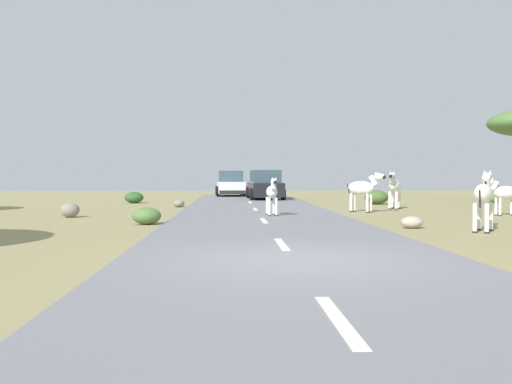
% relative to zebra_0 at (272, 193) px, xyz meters
% --- Properties ---
extents(ground_plane, '(90.00, 90.00, 0.00)m').
position_rel_zebra_0_xyz_m(ground_plane, '(-0.36, -10.19, -0.86)').
color(ground_plane, '#8E8456').
extents(road, '(6.00, 64.00, 0.05)m').
position_rel_zebra_0_xyz_m(road, '(-0.42, -10.19, -0.84)').
color(road, slate).
rests_on(road, ground_plane).
extents(lane_markings, '(0.16, 56.00, 0.01)m').
position_rel_zebra_0_xyz_m(lane_markings, '(-0.42, -11.19, -0.81)').
color(lane_markings, silver).
rests_on(lane_markings, road).
extents(zebra_0, '(0.44, 1.45, 1.37)m').
position_rel_zebra_0_xyz_m(zebra_0, '(0.00, 0.00, 0.00)').
color(zebra_0, silver).
rests_on(zebra_0, road).
extents(zebra_1, '(1.48, 0.52, 1.40)m').
position_rel_zebra_0_xyz_m(zebra_1, '(8.44, 0.23, -0.03)').
color(zebra_1, silver).
rests_on(zebra_1, ground_plane).
extents(zebra_2, '(1.41, 1.31, 1.61)m').
position_rel_zebra_0_xyz_m(zebra_2, '(3.78, 2.31, 0.10)').
color(zebra_2, silver).
rests_on(zebra_2, ground_plane).
extents(zebra_3, '(1.02, 1.64, 1.65)m').
position_rel_zebra_0_xyz_m(zebra_3, '(5.63, 4.34, 0.12)').
color(zebra_3, silver).
rests_on(zebra_3, ground_plane).
extents(zebra_4, '(1.14, 1.53, 1.61)m').
position_rel_zebra_0_xyz_m(zebra_4, '(5.10, -5.37, 0.10)').
color(zebra_4, silver).
rests_on(zebra_4, ground_plane).
extents(car_0, '(2.20, 4.43, 1.74)m').
position_rel_zebra_0_xyz_m(car_0, '(-1.43, 19.51, -0.02)').
color(car_0, silver).
rests_on(car_0, road).
extents(car_1, '(2.22, 4.44, 1.74)m').
position_rel_zebra_0_xyz_m(car_1, '(0.63, 13.89, -0.02)').
color(car_1, black).
rests_on(car_1, road).
extents(bush_1, '(1.03, 0.93, 0.62)m').
position_rel_zebra_0_xyz_m(bush_1, '(12.26, 9.19, -0.56)').
color(bush_1, '#4C7038').
rests_on(bush_1, ground_plane).
extents(bush_2, '(1.20, 1.08, 0.72)m').
position_rel_zebra_0_xyz_m(bush_2, '(5.96, 8.50, -0.50)').
color(bush_2, '#425B2D').
rests_on(bush_2, ground_plane).
extents(bush_3, '(0.99, 0.89, 0.60)m').
position_rel_zebra_0_xyz_m(bush_3, '(-6.54, 10.27, -0.57)').
color(bush_3, '#2D5628').
rests_on(bush_3, ground_plane).
extents(bush_4, '(0.86, 0.77, 0.51)m').
position_rel_zebra_0_xyz_m(bush_4, '(-3.96, -2.77, -0.61)').
color(bush_4, '#4C7038').
rests_on(bush_4, ground_plane).
extents(rock_1, '(0.37, 0.37, 0.24)m').
position_rel_zebra_0_xyz_m(rock_1, '(-4.39, -0.99, -0.74)').
color(rock_1, '#A89E8C').
rests_on(rock_1, ground_plane).
extents(rock_2, '(0.65, 0.59, 0.52)m').
position_rel_zebra_0_xyz_m(rock_2, '(-7.04, 0.16, -0.61)').
color(rock_2, gray).
rests_on(rock_2, ground_plane).
extents(rock_3, '(0.51, 0.55, 0.34)m').
position_rel_zebra_0_xyz_m(rock_3, '(-3.83, 6.40, -0.69)').
color(rock_3, gray).
rests_on(rock_3, ground_plane).
extents(rock_4, '(0.61, 0.51, 0.34)m').
position_rel_zebra_0_xyz_m(rock_4, '(3.55, -4.34, -0.70)').
color(rock_4, '#A89E8C').
rests_on(rock_4, ground_plane).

